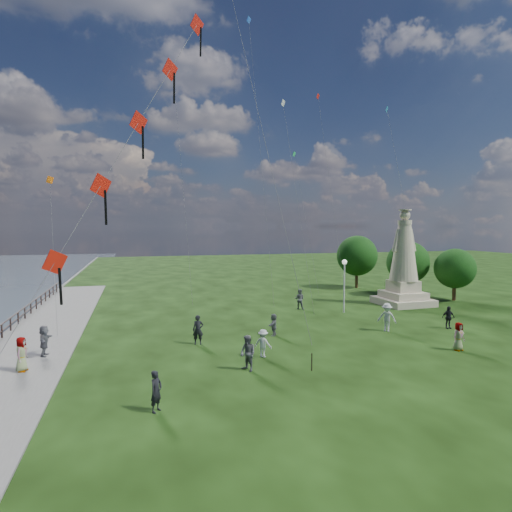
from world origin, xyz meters
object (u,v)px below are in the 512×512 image
object	(u,v)px
lamppost	(344,274)
person_9	(448,317)
person_8	(387,317)
person_6	(198,330)
statue	(404,269)
person_11	(274,325)
person_0	(156,391)
person_5	(44,342)
person_4	(459,336)
person_1	(248,353)
person_7	(299,299)
person_2	(263,343)
person_10	(21,356)

from	to	relation	value
lamppost	person_9	xyz separation A→B (m)	(4.49, -7.15, -2.44)
person_8	person_9	world-z (taller)	person_8
person_6	person_9	world-z (taller)	person_6
statue	person_11	distance (m)	17.03
person_0	person_5	size ratio (longest dim) A/B	0.96
statue	person_4	size ratio (longest dim) A/B	5.31
lamppost	person_1	xyz separation A→B (m)	(-11.53, -11.92, -2.34)
person_7	person_2	bearing A→B (deg)	92.50
person_1	person_6	world-z (taller)	person_1
person_2	person_6	xyz separation A→B (m)	(-3.11, 3.58, 0.12)
person_4	person_0	bearing A→B (deg)	-178.07
person_4	statue	bearing A→B (deg)	57.20
person_4	person_7	distance (m)	14.94
person_0	person_2	bearing A→B (deg)	-7.62
lamppost	person_7	xyz separation A→B (m)	(-3.04, 2.46, -2.36)
person_5	person_8	distance (m)	21.67
person_10	person_11	size ratio (longest dim) A/B	1.18
lamppost	person_10	xyz separation A→B (m)	(-22.39, -9.20, -2.38)
person_1	statue	bearing A→B (deg)	99.92
person_2	person_6	distance (m)	4.74
person_9	person_0	bearing A→B (deg)	-150.12
person_5	person_0	bearing A→B (deg)	-143.44
lamppost	person_9	world-z (taller)	lamppost
person_0	person_5	world-z (taller)	person_5
statue	person_10	xyz separation A→B (m)	(-29.40, -11.02, -2.47)
person_0	person_9	world-z (taller)	person_0
person_4	person_10	world-z (taller)	person_10
person_1	person_5	size ratio (longest dim) A/B	1.06
person_10	person_11	distance (m)	14.75
person_0	person_4	xyz separation A→B (m)	(17.46, 3.68, 0.01)
person_2	person_10	world-z (taller)	person_10
person_8	person_10	world-z (taller)	person_8
person_1	person_11	distance (m)	7.18
person_4	person_6	bearing A→B (deg)	149.34
person_7	person_5	bearing A→B (deg)	58.27
person_6	statue	bearing A→B (deg)	29.69
person_1	person_2	world-z (taller)	person_1
person_0	person_1	distance (m)	5.89
statue	person_7	world-z (taller)	statue
person_5	person_4	bearing A→B (deg)	-98.55
person_1	person_9	bearing A→B (deg)	79.96
lamppost	person_11	size ratio (longest dim) A/B	3.07
statue	person_2	size ratio (longest dim) A/B	5.66
statue	lamppost	world-z (taller)	statue
lamppost	person_7	distance (m)	4.57
lamppost	person_8	distance (m)	7.01
statue	person_8	size ratio (longest dim) A/B	4.55
person_7	person_8	xyz separation A→B (m)	(2.89, -9.09, 0.09)
person_1	person_6	xyz separation A→B (m)	(-1.71, 5.56, -0.00)
person_10	person_1	bearing A→B (deg)	-93.48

